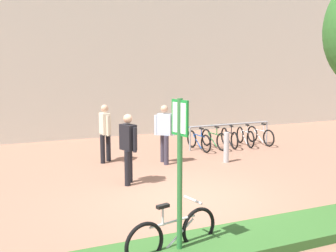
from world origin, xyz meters
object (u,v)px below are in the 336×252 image
at_px(person_suited_navy, 128,144).
at_px(bike_rack_cluster, 230,137).
at_px(person_casual_tan, 105,130).
at_px(bike_at_sign, 173,234).
at_px(person_shirt_blue, 164,130).
at_px(bollard_steel, 226,147).
at_px(parking_sign_post, 180,156).

bearing_deg(person_suited_navy, bike_rack_cluster, 31.51).
bearing_deg(person_casual_tan, bike_rack_cluster, 5.69).
relative_size(bike_at_sign, person_shirt_blue, 0.96).
bearing_deg(bollard_steel, person_casual_tan, 156.42).
height_order(bike_rack_cluster, person_casual_tan, person_casual_tan).
bearing_deg(person_shirt_blue, bike_at_sign, -111.56).
relative_size(parking_sign_post, bollard_steel, 2.69).
xyz_separation_m(bollard_steel, person_casual_tan, (-3.28, 1.43, 0.53)).
height_order(bollard_steel, person_suited_navy, person_suited_navy).
relative_size(bollard_steel, person_shirt_blue, 0.52).
bearing_deg(person_casual_tan, person_shirt_blue, -27.78).
bearing_deg(person_suited_navy, person_casual_tan, 88.68).
height_order(parking_sign_post, bike_at_sign, parking_sign_post).
height_order(parking_sign_post, bike_rack_cluster, parking_sign_post).
xyz_separation_m(parking_sign_post, person_shirt_blue, (2.08, 5.53, -0.60)).
distance_m(bike_at_sign, bollard_steel, 6.16).
relative_size(bollard_steel, person_casual_tan, 0.52).
height_order(parking_sign_post, bollard_steel, parking_sign_post).
distance_m(person_suited_navy, person_shirt_blue, 2.25).
bearing_deg(bike_at_sign, bike_rack_cluster, 52.28).
xyz_separation_m(parking_sign_post, person_casual_tan, (0.53, 6.34, -0.60)).
bearing_deg(bike_at_sign, parking_sign_post, -64.78).
bearing_deg(bike_rack_cluster, bike_at_sign, -127.72).
bearing_deg(bike_rack_cluster, person_suited_navy, -148.49).
height_order(bike_rack_cluster, bollard_steel, bollard_steel).
height_order(person_casual_tan, person_shirt_blue, same).
xyz_separation_m(person_casual_tan, person_suited_navy, (-0.05, -2.39, 0.00)).
distance_m(bike_rack_cluster, person_suited_navy, 5.48).
distance_m(parking_sign_post, person_casual_tan, 6.39).
xyz_separation_m(bike_rack_cluster, person_suited_navy, (-4.64, -2.84, 0.64)).
bearing_deg(person_shirt_blue, parking_sign_post, -110.66).
bearing_deg(person_casual_tan, bollard_steel, -23.58).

